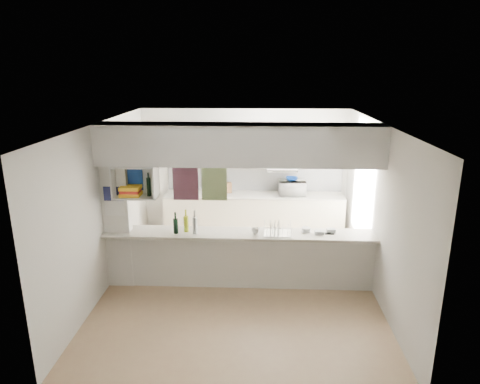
# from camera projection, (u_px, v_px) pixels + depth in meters

# --- Properties ---
(floor) EXTENTS (4.80, 4.80, 0.00)m
(floor) POSITION_uv_depth(u_px,v_px,m) (239.00, 286.00, 6.89)
(floor) COLOR tan
(floor) RESTS_ON ground
(ceiling) EXTENTS (4.80, 4.80, 0.00)m
(ceiling) POSITION_uv_depth(u_px,v_px,m) (239.00, 124.00, 6.16)
(ceiling) COLOR white
(ceiling) RESTS_ON wall_back
(wall_back) EXTENTS (4.20, 0.00, 4.20)m
(wall_back) POSITION_uv_depth(u_px,v_px,m) (245.00, 172.00, 8.83)
(wall_back) COLOR silver
(wall_back) RESTS_ON floor
(wall_left) EXTENTS (0.00, 4.80, 4.80)m
(wall_left) POSITION_uv_depth(u_px,v_px,m) (104.00, 207.00, 6.62)
(wall_left) COLOR silver
(wall_left) RESTS_ON floor
(wall_right) EXTENTS (0.00, 4.80, 4.80)m
(wall_right) POSITION_uv_depth(u_px,v_px,m) (378.00, 211.00, 6.44)
(wall_right) COLOR silver
(wall_right) RESTS_ON floor
(servery_partition) EXTENTS (4.20, 0.50, 2.60)m
(servery_partition) POSITION_uv_depth(u_px,v_px,m) (228.00, 186.00, 6.43)
(servery_partition) COLOR silver
(servery_partition) RESTS_ON floor
(cubby_shelf) EXTENTS (0.65, 0.35, 0.50)m
(cubby_shelf) POSITION_uv_depth(u_px,v_px,m) (135.00, 183.00, 6.42)
(cubby_shelf) COLOR white
(cubby_shelf) RESTS_ON bulkhead
(kitchen_run) EXTENTS (3.60, 0.63, 2.24)m
(kitchen_run) POSITION_uv_depth(u_px,v_px,m) (252.00, 198.00, 8.70)
(kitchen_run) COLOR beige
(kitchen_run) RESTS_ON floor
(microwave) EXTENTS (0.54, 0.38, 0.29)m
(microwave) POSITION_uv_depth(u_px,v_px,m) (292.00, 188.00, 8.56)
(microwave) COLOR white
(microwave) RESTS_ON bench_top
(bowl) EXTENTS (0.25, 0.25, 0.06)m
(bowl) POSITION_uv_depth(u_px,v_px,m) (292.00, 179.00, 8.55)
(bowl) COLOR navy
(bowl) RESTS_ON microwave
(dish_rack) EXTENTS (0.43, 0.33, 0.23)m
(dish_rack) POSITION_uv_depth(u_px,v_px,m) (277.00, 228.00, 6.56)
(dish_rack) COLOR silver
(dish_rack) RESTS_ON breakfast_bar
(cup) EXTENTS (0.12, 0.12, 0.09)m
(cup) POSITION_uv_depth(u_px,v_px,m) (255.00, 230.00, 6.56)
(cup) COLOR white
(cup) RESTS_ON dish_rack
(wine_bottles) EXTENTS (0.37, 0.15, 0.37)m
(wine_bottles) POSITION_uv_depth(u_px,v_px,m) (186.00, 224.00, 6.59)
(wine_bottles) COLOR black
(wine_bottles) RESTS_ON breakfast_bar
(plastic_tubs) EXTENTS (0.52, 0.22, 0.07)m
(plastic_tubs) POSITION_uv_depth(u_px,v_px,m) (317.00, 231.00, 6.62)
(plastic_tubs) COLOR silver
(plastic_tubs) RESTS_ON breakfast_bar
(utensil_jar) EXTENTS (0.09, 0.09, 0.12)m
(utensil_jar) POSITION_uv_depth(u_px,v_px,m) (218.00, 190.00, 8.70)
(utensil_jar) COLOR black
(utensil_jar) RESTS_ON bench_top
(knife_block) EXTENTS (0.13, 0.11, 0.21)m
(knife_block) POSITION_uv_depth(u_px,v_px,m) (229.00, 188.00, 8.71)
(knife_block) COLOR brown
(knife_block) RESTS_ON bench_top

